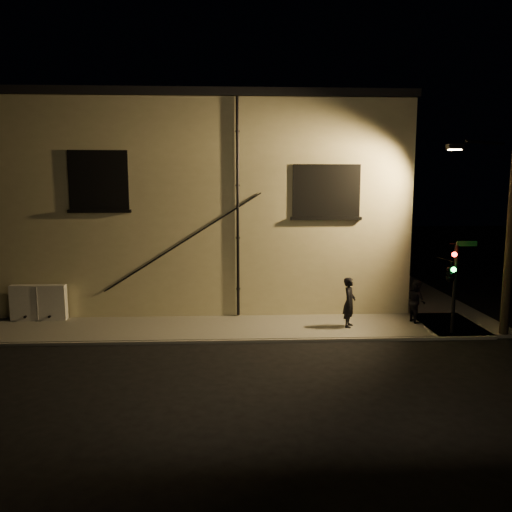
{
  "coord_description": "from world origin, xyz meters",
  "views": [
    {
      "loc": [
        -1.98,
        -16.13,
        5.27
      ],
      "look_at": [
        -1.16,
        1.8,
        2.66
      ],
      "focal_mm": 35.0,
      "sensor_mm": 36.0,
      "label": 1
    }
  ],
  "objects_px": {
    "utility_cabinet": "(39,302)",
    "traffic_signal": "(451,272)",
    "pedestrian_a": "(349,302)",
    "streetlamp_pole": "(507,228)",
    "pedestrian_b": "(416,301)"
  },
  "relations": [
    {
      "from": "utility_cabinet",
      "to": "traffic_signal",
      "type": "distance_m",
      "value": 15.07
    },
    {
      "from": "pedestrian_a",
      "to": "streetlamp_pole",
      "type": "relative_size",
      "value": 0.25
    },
    {
      "from": "utility_cabinet",
      "to": "pedestrian_a",
      "type": "relative_size",
      "value": 1.14
    },
    {
      "from": "pedestrian_a",
      "to": "streetlamp_pole",
      "type": "height_order",
      "value": "streetlamp_pole"
    },
    {
      "from": "pedestrian_b",
      "to": "utility_cabinet",
      "type": "bearing_deg",
      "value": 77.77
    },
    {
      "from": "traffic_signal",
      "to": "pedestrian_b",
      "type": "bearing_deg",
      "value": 109.51
    },
    {
      "from": "traffic_signal",
      "to": "pedestrian_a",
      "type": "bearing_deg",
      "value": 162.31
    },
    {
      "from": "pedestrian_a",
      "to": "traffic_signal",
      "type": "distance_m",
      "value": 3.61
    },
    {
      "from": "pedestrian_b",
      "to": "streetlamp_pole",
      "type": "height_order",
      "value": "streetlamp_pole"
    },
    {
      "from": "utility_cabinet",
      "to": "pedestrian_b",
      "type": "relative_size",
      "value": 1.29
    },
    {
      "from": "pedestrian_a",
      "to": "streetlamp_pole",
      "type": "distance_m",
      "value": 5.87
    },
    {
      "from": "pedestrian_a",
      "to": "traffic_signal",
      "type": "xyz_separation_m",
      "value": [
        3.22,
        -1.03,
        1.25
      ]
    },
    {
      "from": "pedestrian_b",
      "to": "traffic_signal",
      "type": "height_order",
      "value": "traffic_signal"
    },
    {
      "from": "utility_cabinet",
      "to": "pedestrian_a",
      "type": "distance_m",
      "value": 11.66
    },
    {
      "from": "pedestrian_a",
      "to": "streetlamp_pole",
      "type": "bearing_deg",
      "value": -78.7
    }
  ]
}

